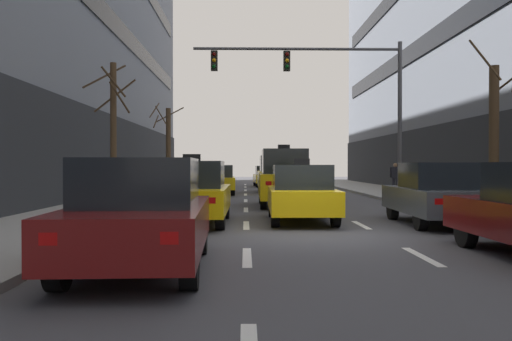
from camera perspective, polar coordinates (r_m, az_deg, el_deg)
The scene contains 31 objects.
ground_plane at distance 12.69m, azimuth 6.07°, elevation -6.77°, with size 120.00×120.00×0.00m, color #424247.
sidewalk_left at distance 13.55m, azimuth -23.06°, elevation -6.05°, with size 3.90×80.00×0.14m, color gray.
lane_stripe_l1_s3 at distance 9.62m, azimuth -0.96°, elevation -9.11°, with size 0.16×2.00×0.01m, color silver.
lane_stripe_l1_s4 at distance 14.58m, azimuth -1.03°, elevation -5.80°, with size 0.16×2.00×0.01m, color silver.
lane_stripe_l1_s5 at distance 19.55m, azimuth -1.07°, elevation -4.16°, with size 0.16×2.00×0.01m, color silver.
lane_stripe_l1_s6 at distance 24.54m, azimuth -1.10°, elevation -3.19°, with size 0.16×2.00×0.01m, color silver.
lane_stripe_l1_s7 at distance 29.53m, azimuth -1.11°, elevation -2.55°, with size 0.16×2.00×0.01m, color silver.
lane_stripe_l1_s8 at distance 34.52m, azimuth -1.12°, elevation -2.10°, with size 0.16×2.00×0.01m, color silver.
lane_stripe_l1_s9 at distance 39.52m, azimuth -1.13°, elevation -1.75°, with size 0.16×2.00×0.01m, color silver.
lane_stripe_l1_s10 at distance 44.51m, azimuth -1.14°, elevation -1.49°, with size 0.16×2.00×0.01m, color silver.
lane_stripe_l2_s3 at distance 10.12m, azimuth 17.12°, elevation -8.66°, with size 0.16×2.00×0.01m, color silver.
lane_stripe_l2_s4 at distance 14.91m, azimuth 11.05°, elevation -5.66°, with size 0.16×2.00×0.01m, color silver.
lane_stripe_l2_s5 at distance 19.80m, azimuth 7.97°, elevation -4.11°, with size 0.16×2.00×0.01m, color silver.
lane_stripe_l2_s6 at distance 24.74m, azimuth 6.13°, elevation -3.17°, with size 0.16×2.00×0.01m, color silver.
lane_stripe_l2_s7 at distance 29.70m, azimuth 4.90°, elevation -2.54°, with size 0.16×2.00×0.01m, color silver.
lane_stripe_l2_s8 at distance 34.67m, azimuth 4.02°, elevation -2.09°, with size 0.16×2.00×0.01m, color silver.
lane_stripe_l2_s9 at distance 39.64m, azimuth 3.37°, elevation -1.75°, with size 0.16×2.00×0.01m, color silver.
lane_stripe_l2_s10 at distance 44.63m, azimuth 2.86°, elevation -1.49°, with size 0.16×2.00×0.01m, color silver.
taxi_driving_0 at distance 31.87m, azimuth 1.93°, elevation -0.39°, with size 1.87×4.47×2.35m.
taxi_driving_1 at distance 15.43m, azimuth 4.81°, elevation -2.46°, with size 1.91×4.38×1.81m.
taxi_driving_2 at distance 14.89m, azimuth -6.74°, elevation -2.38°, with size 1.97×4.63×1.92m.
taxi_driving_3 at distance 40.27m, azimuth 1.06°, elevation -0.62°, with size 1.90×4.21×1.72m.
taxi_driving_4 at distance 21.19m, azimuth 2.96°, elevation -0.80°, with size 1.98×4.63×2.42m.
taxi_driving_5 at distance 29.78m, azimuth -4.02°, elevation -1.00°, with size 1.97×4.37×1.79m.
car_driving_6 at distance 8.52m, azimuth -12.05°, elevation -4.65°, with size 2.07×4.67×1.73m.
car_parked_2 at distance 15.45m, azimuth 18.49°, elevation -2.38°, with size 1.98×4.54×1.69m.
traffic_signal_0 at distance 23.53m, azimuth 7.80°, elevation 8.97°, with size 8.92×0.35×6.76m.
street_tree_0 at distance 19.71m, azimuth -14.83°, elevation 4.19°, with size 1.79×1.76×5.22m.
street_tree_1 at distance 18.50m, azimuth 23.87°, elevation 3.42°, with size 1.83×1.85×5.44m.
street_tree_2 at distance 33.08m, azimuth -9.31°, elevation 2.55°, with size 1.87×1.82×5.34m.
pedestrian_1 at distance 27.73m, azimuth 14.49°, elevation -0.62°, with size 0.52×0.26×1.58m.
Camera 1 is at (-1.59, -12.49, 1.63)m, focal length 37.87 mm.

